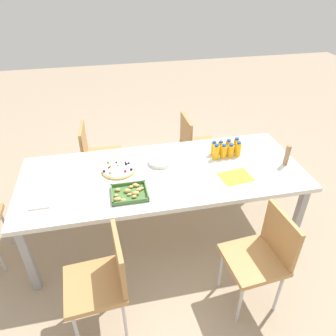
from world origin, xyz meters
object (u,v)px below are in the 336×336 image
(juice_bottle_0, at_px, (236,145))
(cardboard_tube, at_px, (287,155))
(chair_far_left, at_px, (263,253))
(juice_bottle_6, at_px, (224,151))
(juice_bottle_1, at_px, (228,147))
(juice_bottle_5, at_px, (231,151))
(party_table, at_px, (164,177))
(fruit_pizza, at_px, (119,169))
(snack_tray, at_px, (129,193))
(juice_bottle_2, at_px, (220,148))
(paper_folder, at_px, (236,177))
(juice_bottle_3, at_px, (214,148))
(juice_bottle_7, at_px, (216,152))
(juice_bottle_4, at_px, (238,149))
(plate_stack, at_px, (160,162))
(chair_far_right, at_px, (104,278))
(chair_near_left, at_px, (195,143))
(chair_near_right, at_px, (96,154))
(napkin_stack, at_px, (40,202))

(juice_bottle_0, relative_size, cardboard_tube, 0.77)
(chair_far_left, bearing_deg, juice_bottle_6, -6.85)
(juice_bottle_1, height_order, juice_bottle_5, juice_bottle_1)
(party_table, distance_m, fruit_pizza, 0.40)
(juice_bottle_0, bearing_deg, juice_bottle_6, 26.82)
(snack_tray, relative_size, cardboard_tube, 1.46)
(juice_bottle_1, bearing_deg, juice_bottle_2, -2.02)
(party_table, xyz_separation_m, snack_tray, (0.32, 0.25, 0.07))
(paper_folder, bearing_deg, party_table, -18.65)
(juice_bottle_3, bearing_deg, juice_bottle_7, 87.40)
(party_table, relative_size, chair_far_left, 2.96)
(juice_bottle_7, distance_m, fruit_pizza, 0.90)
(juice_bottle_4, bearing_deg, plate_stack, -1.65)
(juice_bottle_4, bearing_deg, juice_bottle_7, 1.61)
(chair_far_right, relative_size, chair_near_left, 1.00)
(chair_far_left, bearing_deg, snack_tray, 50.87)
(juice_bottle_1, xyz_separation_m, juice_bottle_2, (0.08, -0.00, -0.00))
(juice_bottle_6, relative_size, cardboard_tube, 0.72)
(chair_near_right, relative_size, plate_stack, 3.88)
(juice_bottle_4, bearing_deg, fruit_pizza, 0.82)
(juice_bottle_0, xyz_separation_m, juice_bottle_1, (0.08, 0.00, -0.00))
(chair_near_left, bearing_deg, party_table, -35.06)
(chair_near_left, xyz_separation_m, juice_bottle_5, (-0.13, 0.68, 0.28))
(juice_bottle_3, height_order, cardboard_tube, cardboard_tube)
(chair_far_left, distance_m, cardboard_tube, 0.97)
(snack_tray, bearing_deg, juice_bottle_3, -152.29)
(chair_near_left, height_order, snack_tray, chair_near_left)
(chair_far_right, distance_m, juice_bottle_3, 1.52)
(chair_far_right, bearing_deg, juice_bottle_4, -58.47)
(party_table, distance_m, napkin_stack, 1.02)
(juice_bottle_0, distance_m, juice_bottle_1, 0.08)
(chair_far_left, bearing_deg, chair_near_right, 29.71)
(chair_far_left, xyz_separation_m, juice_bottle_6, (-0.03, -0.97, 0.29))
(chair_near_right, bearing_deg, juice_bottle_3, 64.33)
(juice_bottle_0, bearing_deg, juice_bottle_7, 19.58)
(juice_bottle_2, xyz_separation_m, snack_tray, (0.91, 0.45, -0.05))
(chair_near_left, xyz_separation_m, juice_bottle_4, (-0.21, 0.68, 0.29))
(juice_bottle_3, height_order, napkin_stack, juice_bottle_3)
(chair_near_left, height_order, paper_folder, chair_near_left)
(juice_bottle_5, xyz_separation_m, cardboard_tube, (-0.44, 0.23, 0.03))
(paper_folder, bearing_deg, chair_far_right, 28.14)
(juice_bottle_5, distance_m, fruit_pizza, 1.05)
(juice_bottle_5, xyz_separation_m, juice_bottle_6, (0.07, 0.00, 0.00))
(juice_bottle_4, relative_size, paper_folder, 0.57)
(party_table, relative_size, juice_bottle_7, 16.27)
(napkin_stack, bearing_deg, juice_bottle_7, -167.66)
(chair_far_right, xyz_separation_m, snack_tray, (-0.25, -0.57, 0.23))
(juice_bottle_4, relative_size, plate_stack, 0.70)
(juice_bottle_2, relative_size, juice_bottle_6, 0.95)
(chair_near_left, height_order, juice_bottle_4, juice_bottle_4)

